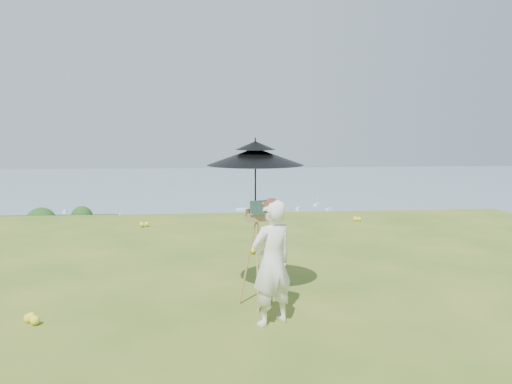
{
  "coord_description": "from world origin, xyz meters",
  "views": [
    {
      "loc": [
        -1.29,
        -6.66,
        2.31
      ],
      "look_at": [
        -0.47,
        2.0,
        1.21
      ],
      "focal_mm": 35.0,
      "sensor_mm": 36.0,
      "label": 1
    }
  ],
  "objects": [
    {
      "name": "slope_trees",
      "position": [
        0.0,
        35.0,
        -15.0
      ],
      "size": [
        110.0,
        50.0,
        6.0
      ],
      "primitive_type": null,
      "color": "#154715",
      "rests_on": "forest_slope"
    },
    {
      "name": "field_easel",
      "position": [
        -0.69,
        -0.4,
        0.71
      ],
      "size": [
        0.68,
        0.68,
        1.41
      ],
      "primitive_type": null,
      "rotation": [
        0.0,
        0.0,
        0.34
      ],
      "color": "#A37044",
      "rests_on": "ground"
    },
    {
      "name": "ground",
      "position": [
        0.0,
        0.0,
        0.0
      ],
      "size": [
        14.0,
        14.0,
        0.0
      ],
      "primitive_type": "plane",
      "color": "#3C671D",
      "rests_on": "ground"
    },
    {
      "name": "sun_umbrella",
      "position": [
        -0.7,
        -0.37,
        1.68
      ],
      "size": [
        1.64,
        1.64,
        1.04
      ],
      "primitive_type": null,
      "rotation": [
        0.0,
        0.0,
        0.45
      ],
      "color": "black",
      "rests_on": "field_easel"
    },
    {
      "name": "bay_water",
      "position": [
        0.0,
        240.0,
        -34.0
      ],
      "size": [
        700.0,
        700.0,
        0.0
      ],
      "primitive_type": "plane",
      "color": "gray",
      "rests_on": "ground"
    },
    {
      "name": "wildflowers",
      "position": [
        0.0,
        0.25,
        0.06
      ],
      "size": [
        10.0,
        10.5,
        0.12
      ],
      "primitive_type": null,
      "color": "yellow",
      "rests_on": "ground"
    },
    {
      "name": "moored_boats",
      "position": [
        -12.5,
        161.0,
        -33.65
      ],
      "size": [
        140.0,
        140.0,
        0.7
      ],
      "primitive_type": null,
      "color": "silver",
      "rests_on": "bay_water"
    },
    {
      "name": "painter_cap",
      "position": [
        -0.56,
        -1.0,
        1.46
      ],
      "size": [
        0.28,
        0.3,
        0.1
      ],
      "primitive_type": null,
      "rotation": [
        0.0,
        0.0,
        0.44
      ],
      "color": "#E47D81",
      "rests_on": "painter"
    },
    {
      "name": "harbor_town",
      "position": [
        0.0,
        75.0,
        -29.5
      ],
      "size": [
        110.0,
        22.0,
        5.0
      ],
      "primitive_type": null,
      "color": "silver",
      "rests_on": "shoreline_tier"
    },
    {
      "name": "painter",
      "position": [
        -0.56,
        -1.0,
        0.75
      ],
      "size": [
        0.65,
        0.58,
        1.5
      ],
      "primitive_type": "imported",
      "rotation": [
        0.0,
        0.0,
        3.64
      ],
      "color": "white",
      "rests_on": "ground"
    },
    {
      "name": "shoreline_tier",
      "position": [
        0.0,
        75.0,
        -36.0
      ],
      "size": [
        170.0,
        28.0,
        8.0
      ],
      "primitive_type": "cube",
      "color": "#665F52",
      "rests_on": "bay_water"
    }
  ]
}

